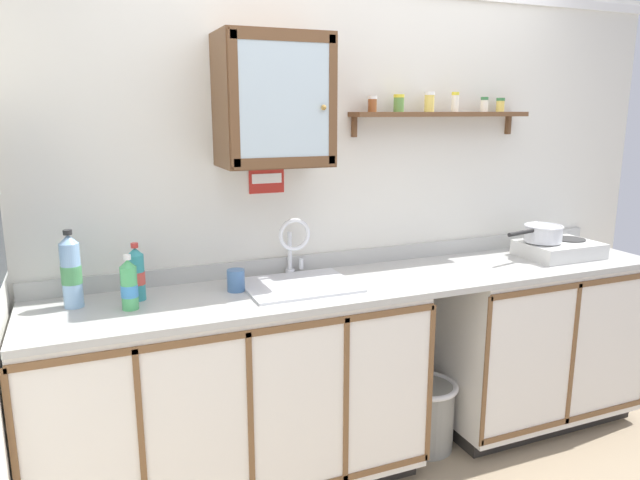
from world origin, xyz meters
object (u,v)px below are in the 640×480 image
Objects in this scene: mug at (236,280)px; bottle_soda_green_1 at (129,286)px; bottle_water_blue_0 at (71,272)px; bottle_detergent_teal_2 at (136,275)px; sink at (298,288)px; saucepan at (543,233)px; trash_bin at (426,413)px; hot_plate_stove at (559,249)px; warning_sign at (266,167)px; wall_cabinet at (273,101)px.

bottle_soda_green_1 is at bearing -170.28° from mug.
bottle_detergent_teal_2 is (0.26, -0.00, -0.04)m from bottle_water_blue_0.
sink reaches higher than saucepan.
mug is at bearing 174.42° from trash_bin.
bottle_soda_green_1 is at bearing -179.80° from hot_plate_stove.
sink is 1.95× the size of warning_sign.
bottle_detergent_teal_2 is 0.97× the size of warning_sign.
trash_bin is (1.45, -0.02, -0.87)m from bottle_soda_green_1.
hot_plate_stove is 0.14m from saucepan.
saucepan is 1.18m from trash_bin.
bottle_water_blue_0 is 0.25m from bottle_soda_green_1.
hot_plate_stove is at bearing -2.56° from bottle_water_blue_0.
warning_sign reaches higher than bottle_soda_green_1.
mug is 0.21× the size of wall_cabinet.
bottle_water_blue_0 reaches higher than trash_bin.
bottle_water_blue_0 is 1.00m from warning_sign.
sink reaches higher than bottle_detergent_teal_2.
bottle_soda_green_1 is 1.93× the size of mug.
hot_plate_stove is 1.81× the size of bottle_soda_green_1.
wall_cabinet is at bearing 15.73° from mug.
warning_sign reaches higher than hot_plate_stove.
bottle_soda_green_1 is (0.21, -0.12, -0.05)m from bottle_water_blue_0.
saucepan is 1.08× the size of trash_bin.
wall_cabinet is 1.80m from trash_bin.
bottle_water_blue_0 is at bearing 176.59° from mug.
trash_bin is at bearing -178.35° from hot_plate_stove.
bottle_soda_green_1 reaches higher than mug.
mug is (0.42, -0.04, -0.06)m from bottle_detergent_teal_2.
wall_cabinet reaches higher than hot_plate_stove.
trash_bin is (0.76, -0.31, -1.31)m from warning_sign.
trash_bin is at bearing -4.70° from bottle_water_blue_0.
bottle_water_blue_0 is (-2.51, 0.11, 0.11)m from hot_plate_stove.
sink is 0.77m from bottle_soda_green_1.
bottle_water_blue_0 is 1.13m from wall_cabinet.
bottle_soda_green_1 is (-2.29, -0.01, 0.06)m from hot_plate_stove.
warning_sign reaches higher than trash_bin.
saucepan is at bearing 168.09° from hot_plate_stove.
saucepan is 1.73m from mug.
bottle_soda_green_1 is 0.40× the size of wall_cabinet.
bottle_detergent_teal_2 is 0.97m from wall_cabinet.
bottle_water_blue_0 reaches higher than bottle_soda_green_1.
mug is at bearing 174.70° from sink.
mug is at bearing -135.92° from warning_sign.
hot_plate_stove is at bearing -11.91° from saucepan.
warning_sign is 0.71× the size of trash_bin.
bottle_soda_green_1 is at bearing -29.26° from bottle_water_blue_0.
warning_sign is at bearing 23.26° from bottle_soda_green_1.
bottle_soda_green_1 is at bearing -179.22° from saucepan.
bottle_detergent_teal_2 is (-2.25, 0.11, 0.07)m from hot_plate_stove.
trash_bin is (1.66, -0.14, -0.92)m from bottle_water_blue_0.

